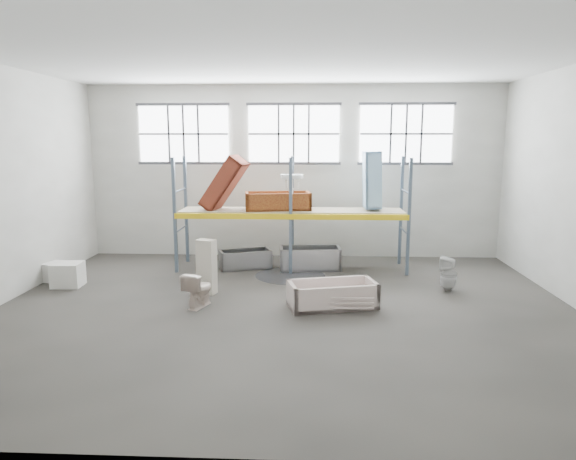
# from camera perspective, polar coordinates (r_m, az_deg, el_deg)

# --- Properties ---
(floor) EXTENTS (12.00, 10.00, 0.10)m
(floor) POSITION_cam_1_polar(r_m,az_deg,el_deg) (10.67, -0.39, -9.11)
(floor) COLOR #47433D
(floor) RESTS_ON ground
(ceiling) EXTENTS (12.00, 10.00, 0.10)m
(ceiling) POSITION_cam_1_polar(r_m,az_deg,el_deg) (10.20, -0.43, 19.07)
(ceiling) COLOR silver
(ceiling) RESTS_ON ground
(wall_back) EXTENTS (12.00, 0.10, 5.00)m
(wall_back) POSITION_cam_1_polar(r_m,az_deg,el_deg) (15.15, 0.65, 6.45)
(wall_back) COLOR #A5A499
(wall_back) RESTS_ON ground
(wall_front) EXTENTS (12.00, 0.10, 5.00)m
(wall_front) POSITION_cam_1_polar(r_m,az_deg,el_deg) (5.13, -3.50, -0.67)
(wall_front) COLOR #AAA99E
(wall_front) RESTS_ON ground
(window_left) EXTENTS (2.60, 0.04, 1.60)m
(window_left) POSITION_cam_1_polar(r_m,az_deg,el_deg) (15.46, -11.50, 10.41)
(window_left) COLOR white
(window_left) RESTS_ON wall_back
(window_mid) EXTENTS (2.60, 0.04, 1.60)m
(window_mid) POSITION_cam_1_polar(r_m,az_deg,el_deg) (15.01, 0.64, 10.62)
(window_mid) COLOR white
(window_mid) RESTS_ON wall_back
(window_right) EXTENTS (2.60, 0.04, 1.60)m
(window_right) POSITION_cam_1_polar(r_m,az_deg,el_deg) (15.23, 12.96, 10.36)
(window_right) COLOR white
(window_right) RESTS_ON wall_back
(rack_upright_la) EXTENTS (0.08, 0.08, 3.00)m
(rack_upright_la) POSITION_cam_1_polar(r_m,az_deg,el_deg) (13.58, -12.47, 1.55)
(rack_upright_la) COLOR slate
(rack_upright_la) RESTS_ON floor
(rack_upright_lb) EXTENTS (0.08, 0.08, 3.00)m
(rack_upright_lb) POSITION_cam_1_polar(r_m,az_deg,el_deg) (14.73, -11.26, 2.25)
(rack_upright_lb) COLOR slate
(rack_upright_lb) RESTS_ON floor
(rack_upright_ma) EXTENTS (0.08, 0.08, 3.00)m
(rack_upright_ma) POSITION_cam_1_polar(r_m,az_deg,el_deg) (13.12, 0.29, 1.50)
(rack_upright_ma) COLOR slate
(rack_upright_ma) RESTS_ON floor
(rack_upright_mb) EXTENTS (0.08, 0.08, 3.00)m
(rack_upright_mb) POSITION_cam_1_polar(r_m,az_deg,el_deg) (14.30, 0.50, 2.21)
(rack_upright_mb) COLOR slate
(rack_upright_mb) RESTS_ON floor
(rack_upright_ra) EXTENTS (0.08, 0.08, 3.00)m
(rack_upright_ra) POSITION_cam_1_polar(r_m,az_deg,el_deg) (13.33, 13.29, 1.37)
(rack_upright_ra) COLOR slate
(rack_upright_ra) RESTS_ON floor
(rack_upright_rb) EXTENTS (0.08, 0.08, 3.00)m
(rack_upright_rb) POSITION_cam_1_polar(r_m,az_deg,el_deg) (14.50, 12.44, 2.08)
(rack_upright_rb) COLOR slate
(rack_upright_rb) RESTS_ON floor
(rack_beam_front) EXTENTS (6.00, 0.10, 0.14)m
(rack_beam_front) POSITION_cam_1_polar(r_m,az_deg,el_deg) (13.12, 0.29, 1.50)
(rack_beam_front) COLOR yellow
(rack_beam_front) RESTS_ON floor
(rack_beam_back) EXTENTS (6.00, 0.10, 0.14)m
(rack_beam_back) POSITION_cam_1_polar(r_m,az_deg,el_deg) (14.30, 0.50, 2.21)
(rack_beam_back) COLOR yellow
(rack_beam_back) RESTS_ON floor
(shelf_deck) EXTENTS (5.90, 1.10, 0.03)m
(shelf_deck) POSITION_cam_1_polar(r_m,az_deg,el_deg) (13.70, 0.40, 2.20)
(shelf_deck) COLOR gray
(shelf_deck) RESTS_ON floor
(wet_patch) EXTENTS (1.80, 1.80, 0.00)m
(wet_patch) POSITION_cam_1_polar(r_m,az_deg,el_deg) (13.23, 0.25, -5.06)
(wet_patch) COLOR black
(wet_patch) RESTS_ON floor
(bathtub_beige) EXTENTS (1.95, 1.26, 0.53)m
(bathtub_beige) POSITION_cam_1_polar(r_m,az_deg,el_deg) (10.81, 4.95, -7.14)
(bathtub_beige) COLOR beige
(bathtub_beige) RESTS_ON floor
(cistern_spare) EXTENTS (0.47, 0.32, 0.41)m
(cistern_spare) POSITION_cam_1_polar(r_m,az_deg,el_deg) (11.26, 5.07, -6.35)
(cistern_spare) COLOR #F4E1CF
(cistern_spare) RESTS_ON bathtub_beige
(sink_in_tub) EXTENTS (0.52, 0.52, 0.16)m
(sink_in_tub) POSITION_cam_1_polar(r_m,az_deg,el_deg) (11.06, 2.33, -7.27)
(sink_in_tub) COLOR beige
(sink_in_tub) RESTS_ON bathtub_beige
(toilet_beige) EXTENTS (0.64, 0.83, 0.75)m
(toilet_beige) POSITION_cam_1_polar(r_m,az_deg,el_deg) (10.91, -9.90, -6.49)
(toilet_beige) COLOR beige
(toilet_beige) RESTS_ON floor
(cistern_tall) EXTENTS (0.46, 0.37, 1.24)m
(cistern_tall) POSITION_cam_1_polar(r_m,az_deg,el_deg) (11.72, -9.03, -4.05)
(cistern_tall) COLOR beige
(cistern_tall) RESTS_ON floor
(toilet_white) EXTENTS (0.48, 0.48, 0.80)m
(toilet_white) POSITION_cam_1_polar(r_m,az_deg,el_deg) (12.38, 17.39, -4.68)
(toilet_white) COLOR silver
(toilet_white) RESTS_ON floor
(steel_tub_left) EXTENTS (1.49, 1.06, 0.50)m
(steel_tub_left) POSITION_cam_1_polar(r_m,az_deg,el_deg) (13.97, -4.77, -3.23)
(steel_tub_left) COLOR #96989C
(steel_tub_left) RESTS_ON floor
(steel_tub_right) EXTENTS (1.67, 0.88, 0.59)m
(steel_tub_right) POSITION_cam_1_polar(r_m,az_deg,el_deg) (13.85, 2.46, -3.13)
(steel_tub_right) COLOR #B1B3B8
(steel_tub_right) RESTS_ON floor
(rust_tub_flat) EXTENTS (1.82, 1.06, 0.48)m
(rust_tub_flat) POSITION_cam_1_polar(r_m,az_deg,el_deg) (13.70, -1.14, 3.21)
(rust_tub_flat) COLOR #965C1F
(rust_tub_flat) RESTS_ON shelf_deck
(rust_tub_tilted) EXTENTS (1.35, 0.93, 1.52)m
(rust_tub_tilted) POSITION_cam_1_polar(r_m,az_deg,el_deg) (13.71, -7.09, 5.14)
(rust_tub_tilted) COLOR maroon
(rust_tub_tilted) RESTS_ON shelf_deck
(sink_on_shelf) EXTENTS (0.59, 0.46, 0.52)m
(sink_on_shelf) POSITION_cam_1_polar(r_m,az_deg,el_deg) (13.25, 0.45, 4.18)
(sink_on_shelf) COLOR white
(sink_on_shelf) RESTS_ON rust_tub_flat
(blue_tub_upright) EXTENTS (0.49, 0.71, 1.50)m
(blue_tub_upright) POSITION_cam_1_polar(r_m,az_deg,el_deg) (13.76, 9.32, 5.52)
(blue_tub_upright) COLOR #98C7EC
(blue_tub_upright) RESTS_ON shelf_deck
(bucket) EXTENTS (0.35, 0.35, 0.37)m
(bucket) POSITION_cam_1_polar(r_m,az_deg,el_deg) (10.63, 1.21, -7.86)
(bucket) COLOR beige
(bucket) RESTS_ON floor
(carton_near) EXTENTS (0.69, 0.60, 0.57)m
(carton_near) POSITION_cam_1_polar(r_m,az_deg,el_deg) (13.30, -23.27, -4.57)
(carton_near) COLOR silver
(carton_near) RESTS_ON floor
(carton_far) EXTENTS (0.66, 0.66, 0.46)m
(carton_far) POSITION_cam_1_polar(r_m,az_deg,el_deg) (13.91, -24.18, -4.25)
(carton_far) COLOR silver
(carton_far) RESTS_ON floor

